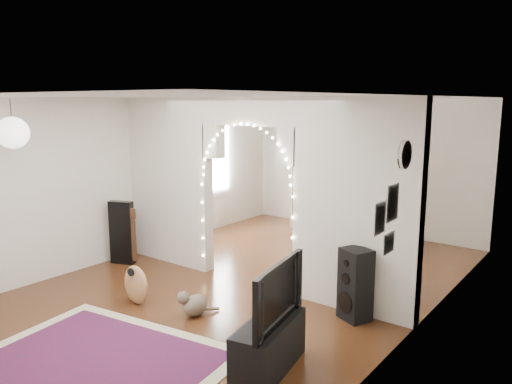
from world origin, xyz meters
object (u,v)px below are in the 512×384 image
Objects in this scene: bookcase at (329,193)px; dining_chair_left at (337,237)px; dining_table at (334,203)px; acoustic_guitar at (135,269)px; floor_speaker at (355,285)px; dining_chair_right at (361,261)px; media_console at (269,346)px.

bookcase is 1.46m from dining_chair_left.
dining_table is 2.04× the size of dining_chair_left.
dining_table is at bearing 118.59° from dining_chair_left.
acoustic_guitar reaches higher than dining_chair_left.
bookcase is at bearing 135.46° from dining_table.
dining_chair_left is (1.03, 3.64, -0.20)m from acoustic_guitar.
dining_chair_left is at bearing 146.73° from floor_speaker.
floor_speaker is at bearing -59.58° from dining_table.
bookcase is 1.35× the size of dining_table.
floor_speaker is at bearing -50.45° from dining_chair_right.
dining_table is (-2.04, 3.24, 0.24)m from floor_speaker.
media_console is 4.14m from dining_chair_left.
dining_chair_right is at bearing -49.13° from bookcase.
acoustic_guitar is at bearing -91.21° from bookcase.
dining_table is (0.22, -0.20, -0.14)m from bookcase.
acoustic_guitar reaches higher than media_console.
dining_table reaches higher than media_console.
media_console is (-0.16, -1.58, -0.19)m from floor_speaker.
floor_speaker reaches higher than dining_chair_right.
media_console is at bearing -70.48° from dining_table.
bookcase is (-2.09, 5.03, 0.57)m from media_console.
media_console is at bearing -12.19° from acoustic_guitar.
acoustic_guitar is 1.09× the size of media_console.
media_console is 5.20m from dining_table.
acoustic_guitar is at bearing -128.11° from floor_speaker.
dining_chair_left is 0.99× the size of dining_chair_right.
acoustic_guitar is 1.80× the size of dining_chair_right.
floor_speaker is 1.47× the size of dining_chair_right.
floor_speaker is (2.51, 1.30, -0.03)m from acoustic_guitar.
bookcase reaches higher than dining_chair_right.
media_console is at bearing -65.21° from dining_chair_right.
floor_speaker reaches higher than dining_chair_left.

